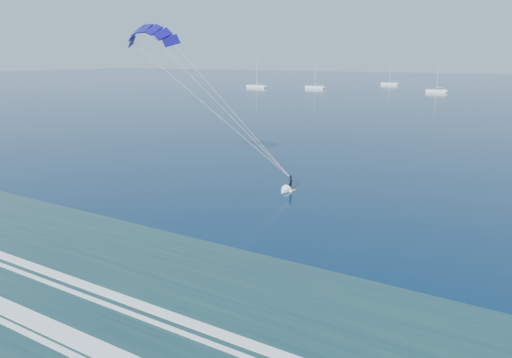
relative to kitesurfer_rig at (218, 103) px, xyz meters
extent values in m
cube|color=#1E423F|center=(4.69, -24.03, -8.99)|extent=(600.00, 22.00, 0.03)
cube|color=white|center=(4.69, -26.53, -8.97)|extent=(600.00, 1.10, 0.07)
cube|color=white|center=(4.69, -22.53, -8.97)|extent=(600.00, 0.70, 0.07)
cube|color=#C37417|center=(7.17, 2.87, -8.97)|extent=(1.23, 0.40, 0.07)
imported|color=black|center=(7.17, 2.87, -8.17)|extent=(0.49, 0.63, 1.52)
cone|color=white|center=(7.02, 1.57, -8.93)|extent=(1.31, 1.74, 1.10)
cube|color=silver|center=(-82.50, 149.14, -8.41)|extent=(9.68, 2.40, 1.20)
cylinder|color=silver|center=(-82.50, 149.14, -1.89)|extent=(0.18, 0.18, 11.83)
cylinder|color=silver|center=(-81.30, 149.14, -7.01)|extent=(2.60, 0.12, 0.12)
cube|color=silver|center=(-56.04, 156.52, -8.41)|extent=(8.75, 2.40, 1.20)
cylinder|color=silver|center=(-56.04, 156.52, -2.40)|extent=(0.18, 0.18, 10.81)
cylinder|color=silver|center=(-54.84, 156.52, -7.01)|extent=(2.60, 0.12, 0.12)
cube|color=silver|center=(-34.02, 201.87, -8.41)|extent=(8.27, 2.40, 1.20)
cylinder|color=silver|center=(-34.02, 201.87, -2.80)|extent=(0.18, 0.18, 10.01)
cylinder|color=silver|center=(-32.82, 201.87, -7.01)|extent=(2.60, 0.12, 0.12)
cube|color=silver|center=(-4.03, 158.53, -8.41)|extent=(7.73, 2.40, 1.20)
cylinder|color=silver|center=(-4.03, 158.53, -2.97)|extent=(0.18, 0.18, 9.67)
cylinder|color=silver|center=(-2.83, 158.53, -7.01)|extent=(2.60, 0.12, 0.12)
camera|label=1|loc=(27.48, -39.10, 4.55)|focal=32.00mm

